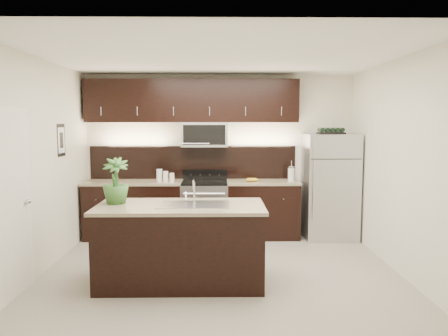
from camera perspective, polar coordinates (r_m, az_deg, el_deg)
ground at (r=5.75m, az=-0.46°, el=-13.31°), size 4.50×4.50×0.00m
room_walls at (r=5.39m, az=-1.65°, el=3.80°), size 4.52×4.02×2.71m
counter_run at (r=7.27m, az=-4.16°, el=-5.37°), size 3.51×0.65×0.94m
upper_fixtures at (r=7.28m, az=-3.98°, el=7.85°), size 3.49×0.40×1.66m
island at (r=5.25m, az=-5.66°, el=-9.84°), size 1.96×0.96×0.94m
sink_faucet at (r=5.14m, az=-4.04°, el=-4.63°), size 0.84×0.50×0.28m
refrigerator at (r=7.37m, az=13.61°, el=-2.34°), size 0.83×0.74×1.71m
wine_rack at (r=7.29m, az=13.78°, el=4.70°), size 0.42×0.26×0.10m
plant at (r=5.32m, az=-13.99°, el=-1.63°), size 0.36×0.36×0.54m
canisters at (r=7.15m, az=-7.83°, el=-1.06°), size 0.30×0.15×0.20m
french_press at (r=7.22m, az=8.78°, el=-0.76°), size 0.11×0.11×0.33m
bananas at (r=7.12m, az=3.22°, el=-1.53°), size 0.21×0.17×0.06m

